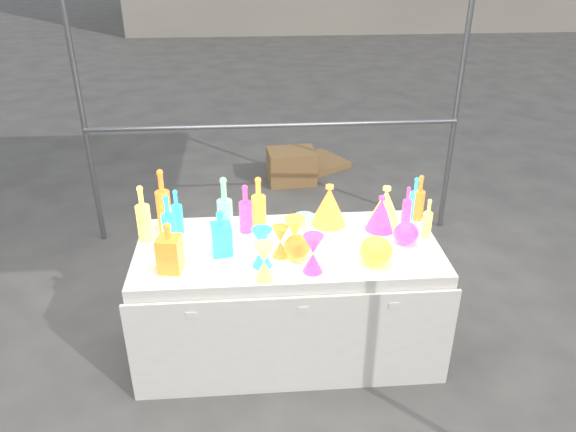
{
  "coord_description": "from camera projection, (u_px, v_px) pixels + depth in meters",
  "views": [
    {
      "loc": [
        -0.22,
        -2.85,
        2.46
      ],
      "look_at": [
        0.0,
        0.0,
        0.95
      ],
      "focal_mm": 35.0,
      "sensor_mm": 36.0,
      "label": 1
    }
  ],
  "objects": [
    {
      "name": "ground",
      "position": [
        288.0,
        344.0,
        3.68
      ],
      "size": [
        80.0,
        80.0,
        0.0
      ],
      "primitive_type": "plane",
      "color": "slate",
      "rests_on": "ground"
    },
    {
      "name": "hourglass_2",
      "position": [
        264.0,
        262.0,
        2.98
      ],
      "size": [
        0.11,
        0.11,
        0.22
      ],
      "primitive_type": null,
      "rotation": [
        0.0,
        0.0,
        -0.03
      ],
      "color": "#147D73",
      "rests_on": "display_table"
    },
    {
      "name": "bottle_6",
      "position": [
        259.0,
        203.0,
        3.45
      ],
      "size": [
        0.11,
        0.11,
        0.35
      ],
      "primitive_type": null,
      "rotation": [
        0.0,
        0.0,
        0.27
      ],
      "color": "#BA1131",
      "rests_on": "display_table"
    },
    {
      "name": "hourglass_3",
      "position": [
        304.0,
        234.0,
        3.22
      ],
      "size": [
        0.14,
        0.14,
        0.23
      ],
      "primitive_type": null,
      "rotation": [
        0.0,
        0.0,
        -0.22
      ],
      "color": "#BC2596",
      "rests_on": "display_table"
    },
    {
      "name": "bottle_7",
      "position": [
        168.0,
        222.0,
        3.23
      ],
      "size": [
        0.11,
        0.11,
        0.34
      ],
      "primitive_type": null,
      "rotation": [
        0.0,
        0.0,
        0.42
      ],
      "color": "#198D24",
      "rests_on": "display_table"
    },
    {
      "name": "cardboard_box_flat",
      "position": [
        310.0,
        165.0,
        6.28
      ],
      "size": [
        0.94,
        0.87,
        0.07
      ],
      "primitive_type": "cube",
      "rotation": [
        0.0,
        0.0,
        0.55
      ],
      "color": "#9C7346",
      "rests_on": "ground"
    },
    {
      "name": "bottle_1",
      "position": [
        177.0,
        211.0,
        3.41
      ],
      "size": [
        0.07,
        0.07,
        0.29
      ],
      "primitive_type": null,
      "rotation": [
        0.0,
        0.0,
        -0.08
      ],
      "color": "#198D24",
      "rests_on": "display_table"
    },
    {
      "name": "cardboard_box_closed",
      "position": [
        292.0,
        166.0,
        5.88
      ],
      "size": [
        0.52,
        0.4,
        0.35
      ],
      "primitive_type": "cube",
      "rotation": [
        0.0,
        0.0,
        0.09
      ],
      "color": "#9C7346",
      "rests_on": "ground"
    },
    {
      "name": "lampshade_1",
      "position": [
        329.0,
        205.0,
        3.52
      ],
      "size": [
        0.3,
        0.3,
        0.27
      ],
      "primitive_type": null,
      "rotation": [
        0.0,
        0.0,
        0.4
      ],
      "color": "yellow",
      "rests_on": "display_table"
    },
    {
      "name": "bottle_4",
      "position": [
        143.0,
        213.0,
        3.31
      ],
      "size": [
        0.09,
        0.09,
        0.36
      ],
      "primitive_type": null,
      "rotation": [
        0.0,
        0.0,
        0.08
      ],
      "color": "#147D73",
      "rests_on": "display_table"
    },
    {
      "name": "bottle_2",
      "position": [
        163.0,
        200.0,
        3.42
      ],
      "size": [
        0.1,
        0.1,
        0.4
      ],
      "primitive_type": null,
      "rotation": [
        0.0,
        0.0,
        0.18
      ],
      "color": "gold",
      "rests_on": "display_table"
    },
    {
      "name": "globe_2",
      "position": [
        297.0,
        248.0,
        3.2
      ],
      "size": [
        0.17,
        0.17,
        0.12
      ],
      "primitive_type": null,
      "rotation": [
        0.0,
        0.0,
        -0.16
      ],
      "color": "gold",
      "rests_on": "display_table"
    },
    {
      "name": "bottle_11",
      "position": [
        428.0,
        218.0,
        3.37
      ],
      "size": [
        0.07,
        0.07,
        0.25
      ],
      "primitive_type": null,
      "rotation": [
        0.0,
        0.0,
        0.34
      ],
      "color": "#147D73",
      "rests_on": "display_table"
    },
    {
      "name": "bottle_5",
      "position": [
        225.0,
        209.0,
        3.3
      ],
      "size": [
        0.11,
        0.11,
        0.41
      ],
      "primitive_type": null,
      "rotation": [
        0.0,
        0.0,
        -0.25
      ],
      "color": "#BC2596",
      "rests_on": "display_table"
    },
    {
      "name": "hourglass_5",
      "position": [
        262.0,
        248.0,
        3.09
      ],
      "size": [
        0.13,
        0.13,
        0.23
      ],
      "primitive_type": null,
      "rotation": [
        0.0,
        0.0,
        -0.15
      ],
      "color": "#198D24",
      "rests_on": "display_table"
    },
    {
      "name": "bottle_8",
      "position": [
        415.0,
        198.0,
        3.58
      ],
      "size": [
        0.08,
        0.08,
        0.29
      ],
      "primitive_type": null,
      "rotation": [
        0.0,
        0.0,
        -0.25
      ],
      "color": "#198D24",
      "rests_on": "display_table"
    },
    {
      "name": "display_table",
      "position": [
        288.0,
        298.0,
        3.5
      ],
      "size": [
        1.84,
        0.83,
        0.75
      ],
      "color": "white",
      "rests_on": "ground"
    },
    {
      "name": "globe_0",
      "position": [
        376.0,
        252.0,
        3.13
      ],
      "size": [
        0.22,
        0.22,
        0.15
      ],
      "primitive_type": null,
      "rotation": [
        0.0,
        0.0,
        0.25
      ],
      "color": "#BA1131",
      "rests_on": "display_table"
    },
    {
      "name": "hourglass_1",
      "position": [
        313.0,
        254.0,
        3.04
      ],
      "size": [
        0.14,
        0.14,
        0.22
      ],
      "primitive_type": null,
      "rotation": [
        0.0,
        0.0,
        0.28
      ],
      "color": "#1E55AF",
      "rests_on": "display_table"
    },
    {
      "name": "decanter_2",
      "position": [
        221.0,
        232.0,
        3.2
      ],
      "size": [
        0.13,
        0.13,
        0.28
      ],
      "primitive_type": null,
      "rotation": [
        0.0,
        0.0,
        0.16
      ],
      "color": "#198D24",
      "rests_on": "display_table"
    },
    {
      "name": "bottle_3",
      "position": [
        246.0,
        208.0,
        3.42
      ],
      "size": [
        0.09,
        0.09,
        0.31
      ],
      "primitive_type": null,
      "rotation": [
        0.0,
        0.0,
        -0.05
      ],
      "color": "#1E55AF",
      "rests_on": "display_table"
    },
    {
      "name": "decanter_1",
      "position": [
        169.0,
        247.0,
        3.04
      ],
      "size": [
        0.14,
        0.14,
        0.29
      ],
      "primitive_type": null,
      "rotation": [
        0.0,
        0.0,
        -0.17
      ],
      "color": "gold",
      "rests_on": "display_table"
    },
    {
      "name": "lampshade_2",
      "position": [
        381.0,
        213.0,
        3.46
      ],
      "size": [
        0.25,
        0.25,
        0.23
      ],
      "primitive_type": null,
      "rotation": [
        0.0,
        0.0,
        0.43
      ],
      "color": "#1E55AF",
      "rests_on": "display_table"
    },
    {
      "name": "globe_3",
      "position": [
        406.0,
        234.0,
        3.33
      ],
      "size": [
        0.17,
        0.17,
        0.12
      ],
      "primitive_type": null,
      "rotation": [
        0.0,
        0.0,
        0.15
      ],
      "color": "#1E55AF",
      "rests_on": "display_table"
    },
    {
      "name": "hourglass_0",
      "position": [
        280.0,
        242.0,
        3.19
      ],
      "size": [
        0.12,
        0.12,
        0.19
      ],
      "primitive_type": null,
      "rotation": [
        0.0,
        0.0,
        0.3
      ],
      "color": "gold",
      "rests_on": "display_table"
    },
    {
      "name": "hourglass_4",
      "position": [
        295.0,
        237.0,
        3.19
      ],
      "size": [
        0.14,
        0.14,
        0.24
      ],
      "primitive_type": null,
      "rotation": [
        0.0,
        0.0,
        -0.21
      ],
      "color": "#BA1131",
      "rests_on": "display_table"
    },
    {
      "name": "bottle_9",
      "position": [
        419.0,
        197.0,
        3.56
      ],
      "size": [
        0.07,
        0.07,
        0.31
      ],
      "primitive_type": null,
      "rotation": [
        0.0,
        0.0,
        -0.06
      ],
      "color": "gold",
      "rests_on": "display_table"
    },
    {
      "name": "lampshade_3",
      "position": [
        385.0,
        206.0,
        3.5
      ],
      "size": [
        0.23,
        0.23,
        0.27
      ],
      "primitive_type": null,
      "rotation": [
        0.0,
        0.0,
        -0.0
      ],
      "color": "#147D73",
      "rests_on": "display_table"
    },
    {
      "name": "bottle_10",
      "position": [
        407.0,
        205.0,
        3.51
      ],
      "size": [
        0.06,
        0.06,
        0.26
      ],
      "primitive_type": null,
      "rotation": [
        0.0,
        0.0,
        -0.02
      ],
      "color": "#1E55AF",
      "rests_on": "display_table"
    }
  ]
}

